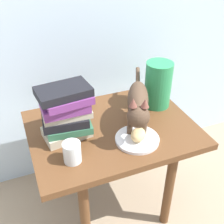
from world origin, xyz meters
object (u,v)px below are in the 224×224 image
object	(u,v)px
plate	(137,139)
bread_roll	(138,135)
cat	(138,103)
book_stack	(66,112)
side_table	(112,140)
tv_remote	(76,110)
green_vase	(158,85)
candle_jar	(72,153)

from	to	relation	value
plate	bread_roll	size ratio (longest dim) A/B	2.33
cat	book_stack	size ratio (longest dim) A/B	1.86
bread_roll	cat	bearing A→B (deg)	67.44
side_table	cat	bearing A→B (deg)	-26.68
side_table	book_stack	bearing A→B (deg)	176.46
tv_remote	plate	bearing A→B (deg)	-79.88
plate	cat	world-z (taller)	cat
cat	side_table	bearing A→B (deg)	153.32
plate	green_vase	distance (m)	0.32
side_table	plate	xyz separation A→B (m)	(0.06, -0.13, 0.08)
book_stack	candle_jar	size ratio (longest dim) A/B	2.79
book_stack	green_vase	distance (m)	0.48
bread_roll	candle_jar	distance (m)	0.28
book_stack	candle_jar	bearing A→B (deg)	-98.08
plate	cat	distance (m)	0.15
candle_jar	tv_remote	distance (m)	0.34
bread_roll	book_stack	size ratio (longest dim) A/B	0.34
book_stack	tv_remote	distance (m)	0.21
bread_roll	cat	xyz separation A→B (m)	(0.04, 0.09, 0.09)
bread_roll	tv_remote	size ratio (longest dim) A/B	0.53
side_table	green_vase	bearing A→B (deg)	18.18
side_table	plate	size ratio (longest dim) A/B	3.96
side_table	tv_remote	size ratio (longest dim) A/B	4.92
plate	book_stack	bearing A→B (deg)	151.57
bread_roll	candle_jar	size ratio (longest dim) A/B	0.94
bread_roll	cat	world-z (taller)	cat
candle_jar	bread_roll	bearing A→B (deg)	1.34
side_table	book_stack	size ratio (longest dim) A/B	3.11
plate	bread_roll	xyz separation A→B (m)	(-0.00, -0.01, 0.03)
book_stack	tv_remote	xyz separation A→B (m)	(0.08, 0.16, -0.11)
cat	tv_remote	world-z (taller)	cat
cat	plate	bearing A→B (deg)	-114.05
bread_roll	green_vase	size ratio (longest dim) A/B	0.35
bread_roll	green_vase	xyz separation A→B (m)	(0.21, 0.23, 0.07)
tv_remote	side_table	bearing A→B (deg)	-76.52
plate	candle_jar	xyz separation A→B (m)	(-0.28, -0.02, 0.03)
green_vase	plate	bearing A→B (deg)	-134.12
plate	cat	bearing A→B (deg)	65.95
bread_roll	tv_remote	xyz separation A→B (m)	(-0.18, 0.31, -0.03)
tv_remote	candle_jar	bearing A→B (deg)	-128.78
bread_roll	book_stack	world-z (taller)	book_stack
book_stack	side_table	bearing A→B (deg)	-3.54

